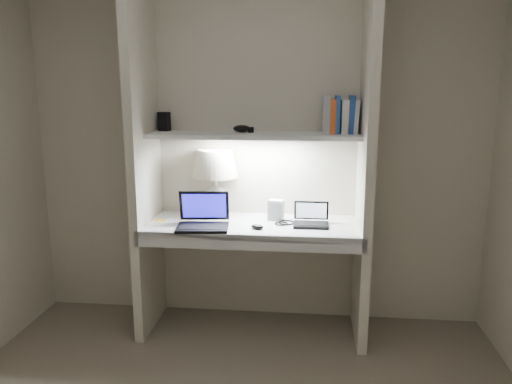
# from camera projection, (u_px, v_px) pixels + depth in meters

# --- Properties ---
(back_wall) EXTENTS (3.20, 0.01, 2.50)m
(back_wall) POSITION_uv_depth(u_px,v_px,m) (257.00, 147.00, 3.51)
(back_wall) COLOR beige
(back_wall) RESTS_ON floor
(alcove_panel_left) EXTENTS (0.06, 0.55, 2.50)m
(alcove_panel_left) POSITION_uv_depth(u_px,v_px,m) (144.00, 151.00, 3.32)
(alcove_panel_left) COLOR beige
(alcove_panel_left) RESTS_ON floor
(alcove_panel_right) EXTENTS (0.06, 0.55, 2.50)m
(alcove_panel_right) POSITION_uv_depth(u_px,v_px,m) (366.00, 154.00, 3.17)
(alcove_panel_right) COLOR beige
(alcove_panel_right) RESTS_ON floor
(desk) EXTENTS (1.40, 0.55, 0.04)m
(desk) POSITION_uv_depth(u_px,v_px,m) (253.00, 226.00, 3.35)
(desk) COLOR white
(desk) RESTS_ON alcove_panel_left
(desk_apron) EXTENTS (1.46, 0.03, 0.10)m
(desk_apron) POSITION_uv_depth(u_px,v_px,m) (248.00, 242.00, 3.11)
(desk_apron) COLOR silver
(desk_apron) RESTS_ON desk
(shelf) EXTENTS (1.40, 0.36, 0.03)m
(shelf) POSITION_uv_depth(u_px,v_px,m) (254.00, 135.00, 3.32)
(shelf) COLOR silver
(shelf) RESTS_ON back_wall
(strip_light) EXTENTS (0.60, 0.04, 0.02)m
(strip_light) POSITION_uv_depth(u_px,v_px,m) (254.00, 139.00, 3.32)
(strip_light) COLOR white
(strip_light) RESTS_ON shelf
(table_lamp) EXTENTS (0.32, 0.32, 0.47)m
(table_lamp) POSITION_uv_depth(u_px,v_px,m) (215.00, 171.00, 3.48)
(table_lamp) COLOR white
(table_lamp) RESTS_ON desk
(laptop_main) EXTENTS (0.36, 0.32, 0.22)m
(laptop_main) POSITION_uv_depth(u_px,v_px,m) (203.00, 219.00, 3.26)
(laptop_main) COLOR black
(laptop_main) RESTS_ON desk
(laptop_netbook) EXTENTS (0.23, 0.20, 0.15)m
(laptop_netbook) POSITION_uv_depth(u_px,v_px,m) (311.00, 220.00, 3.30)
(laptop_netbook) COLOR black
(laptop_netbook) RESTS_ON desk
(speaker) EXTENTS (0.12, 0.09, 0.14)m
(speaker) POSITION_uv_depth(u_px,v_px,m) (276.00, 210.00, 3.41)
(speaker) COLOR silver
(speaker) RESTS_ON desk
(mouse) EXTENTS (0.10, 0.08, 0.03)m
(mouse) POSITION_uv_depth(u_px,v_px,m) (257.00, 227.00, 3.21)
(mouse) COLOR black
(mouse) RESTS_ON desk
(cable_coil) EXTENTS (0.11, 0.11, 0.01)m
(cable_coil) POSITION_uv_depth(u_px,v_px,m) (287.00, 222.00, 3.34)
(cable_coil) COLOR black
(cable_coil) RESTS_ON desk
(sticky_note) EXTENTS (0.08, 0.08, 0.00)m
(sticky_note) POSITION_uv_depth(u_px,v_px,m) (160.00, 221.00, 3.41)
(sticky_note) COLOR yellow
(sticky_note) RESTS_ON desk
(book_row) EXTENTS (0.23, 0.16, 0.25)m
(book_row) POSITION_uv_depth(u_px,v_px,m) (340.00, 116.00, 3.28)
(book_row) COLOR silver
(book_row) RESTS_ON shelf
(shelf_box) EXTENTS (0.09, 0.07, 0.13)m
(shelf_box) POSITION_uv_depth(u_px,v_px,m) (164.00, 122.00, 3.46)
(shelf_box) COLOR black
(shelf_box) RESTS_ON shelf
(shelf_gadget) EXTENTS (0.12, 0.09, 0.05)m
(shelf_gadget) POSITION_uv_depth(u_px,v_px,m) (242.00, 129.00, 3.35)
(shelf_gadget) COLOR black
(shelf_gadget) RESTS_ON shelf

